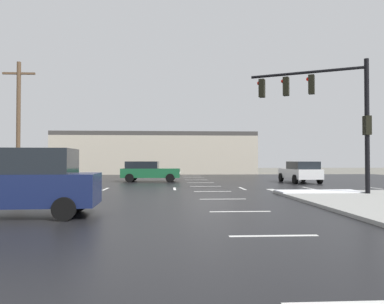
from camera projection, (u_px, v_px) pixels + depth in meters
ground_plane at (209, 189)px, 22.44m from camera, size 120.00×120.00×0.00m
road_asphalt at (209, 189)px, 22.44m from camera, size 44.00×44.00×0.02m
snow_strip_curbside at (318, 191)px, 18.74m from camera, size 4.00×1.60×0.06m
lane_markings at (233, 190)px, 21.13m from camera, size 36.15×36.15×0.01m
traffic_signal_mast at (326, 103)px, 18.75m from camera, size 5.12×2.80×6.36m
strip_building_background at (156, 153)px, 48.04m from camera, size 24.15×8.00×5.07m
suv_navy at (15, 181)px, 11.37m from camera, size 4.90×2.34×2.03m
sedan_white at (300, 172)px, 28.28m from camera, size 2.13×4.58×1.58m
sedan_green at (149, 171)px, 29.71m from camera, size 4.61×2.22×1.58m
utility_pole_far at (18, 120)px, 26.34m from camera, size 2.20×0.28×8.50m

